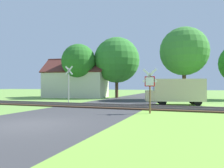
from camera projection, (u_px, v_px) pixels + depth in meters
ground_plane at (27, 125)px, 9.26m from camera, size 160.00×160.00×0.00m
road_asphalt at (55, 118)px, 11.14m from camera, size 6.99×80.00×0.01m
grass_verge at (189, 155)px, 5.18m from camera, size 6.00×20.00×0.01m
rail_track at (102, 106)px, 17.02m from camera, size 60.00×2.60×0.22m
stop_sign_near at (150, 86)px, 12.98m from camera, size 0.88×0.15×2.70m
crossing_sign_far at (69, 82)px, 20.92m from camera, size 0.88×0.15×3.57m
house at (77, 84)px, 31.09m from camera, size 9.37×6.55×5.60m
tree_center at (117, 60)px, 29.90m from camera, size 6.23×6.23×8.29m
tree_left at (79, 61)px, 29.00m from camera, size 4.54×4.54×7.21m
tree_right at (184, 51)px, 25.61m from camera, size 5.67×5.67×8.54m
mail_truck at (176, 91)px, 18.91m from camera, size 5.20×2.97×2.24m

